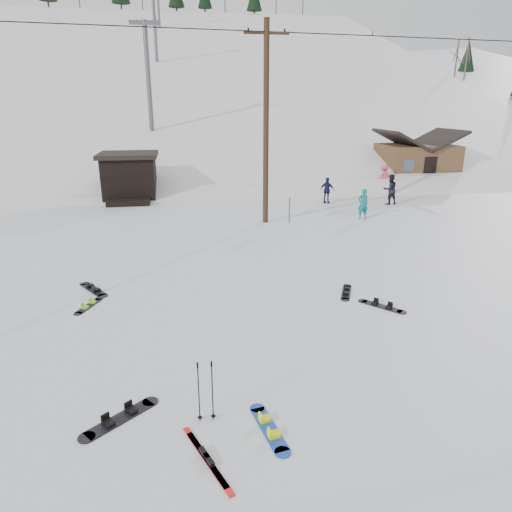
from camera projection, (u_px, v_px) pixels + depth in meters
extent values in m
plane|color=white|center=(294.00, 400.00, 8.92)|extent=(200.00, 200.00, 0.00)
cube|color=white|center=(198.00, 234.00, 64.19)|extent=(60.00, 85.24, 65.97)
cube|color=white|center=(467.00, 225.00, 65.03)|extent=(45.66, 93.98, 54.59)
cylinder|color=#3A2819|center=(266.00, 127.00, 20.89)|extent=(0.26, 0.26, 9.00)
cube|color=#3A2819|center=(267.00, 33.00, 19.66)|extent=(2.00, 0.12, 0.12)
cylinder|color=black|center=(267.00, 30.00, 19.62)|extent=(0.08, 0.08, 0.12)
cylinder|color=#595B60|center=(290.00, 205.00, 21.83)|extent=(0.07, 0.07, 1.80)
cube|color=white|center=(290.00, 191.00, 21.59)|extent=(0.50, 0.04, 0.60)
cube|color=black|center=(130.00, 178.00, 27.40)|extent=(3.00, 3.00, 2.50)
cube|color=black|center=(128.00, 155.00, 26.97)|extent=(3.40, 3.40, 0.25)
cube|color=black|center=(129.00, 202.00, 26.07)|extent=(2.40, 1.20, 0.30)
cylinder|color=#595B60|center=(148.00, 79.00, 34.07)|extent=(0.36, 0.36, 8.00)
cube|color=#595B60|center=(145.00, 23.00, 32.87)|extent=(2.20, 0.30, 0.30)
cylinder|color=#595B60|center=(155.00, 26.00, 50.73)|extent=(0.36, 0.36, 8.00)
cube|color=brown|center=(416.00, 164.00, 33.25)|extent=(5.00, 4.00, 2.70)
cube|color=black|center=(401.00, 140.00, 32.50)|extent=(2.69, 4.40, 1.43)
cube|color=black|center=(436.00, 139.00, 32.91)|extent=(2.69, 4.40, 1.43)
cube|color=black|center=(430.00, 171.00, 31.44)|extent=(0.90, 0.06, 1.90)
cube|color=blue|center=(269.00, 429.00, 8.10)|extent=(0.51, 1.25, 0.03)
cylinder|color=blue|center=(257.00, 408.00, 8.64)|extent=(0.28, 0.28, 0.03)
cylinder|color=blue|center=(283.00, 452.00, 7.55)|extent=(0.28, 0.28, 0.03)
cube|color=#F6FF0D|center=(265.00, 419.00, 8.27)|extent=(0.22, 0.19, 0.08)
cube|color=#F6FF0D|center=(274.00, 434.00, 7.88)|extent=(0.22, 0.19, 0.08)
cube|color=red|center=(209.00, 462.00, 7.34)|extent=(0.70, 1.52, 0.02)
cube|color=black|center=(209.00, 460.00, 7.33)|extent=(0.18, 0.30, 0.07)
cube|color=red|center=(205.00, 456.00, 7.48)|extent=(0.70, 1.52, 0.02)
cube|color=black|center=(205.00, 454.00, 7.46)|extent=(0.18, 0.30, 0.07)
cylinder|color=black|center=(199.00, 393.00, 8.16)|extent=(0.02, 0.02, 1.17)
cylinder|color=black|center=(200.00, 417.00, 8.33)|extent=(0.09, 0.09, 0.01)
cylinder|color=black|center=(198.00, 365.00, 7.98)|extent=(0.04, 0.04, 0.11)
cylinder|color=black|center=(212.00, 391.00, 8.20)|extent=(0.02, 0.02, 1.17)
cylinder|color=black|center=(213.00, 416.00, 8.36)|extent=(0.09, 0.09, 0.01)
cylinder|color=black|center=(211.00, 364.00, 8.02)|extent=(0.04, 0.04, 0.11)
cube|color=black|center=(120.00, 419.00, 8.36)|extent=(1.23, 1.08, 0.03)
cylinder|color=black|center=(150.00, 402.00, 8.83)|extent=(0.31, 0.31, 0.03)
cylinder|color=black|center=(86.00, 438.00, 7.88)|extent=(0.31, 0.31, 0.03)
cube|color=black|center=(131.00, 410.00, 8.51)|extent=(0.27, 0.27, 0.09)
cube|color=black|center=(108.00, 423.00, 8.17)|extent=(0.27, 0.27, 0.09)
cube|color=black|center=(93.00, 290.00, 14.15)|extent=(0.97, 1.26, 0.03)
cylinder|color=black|center=(85.00, 284.00, 14.61)|extent=(0.30, 0.30, 0.03)
cylinder|color=black|center=(103.00, 296.00, 13.70)|extent=(0.30, 0.30, 0.03)
cube|color=black|center=(90.00, 286.00, 14.30)|extent=(0.27, 0.25, 0.09)
cube|color=black|center=(96.00, 290.00, 13.97)|extent=(0.27, 0.25, 0.09)
cube|color=black|center=(89.00, 306.00, 13.02)|extent=(0.63, 1.05, 0.02)
cylinder|color=black|center=(99.00, 299.00, 13.50)|extent=(0.24, 0.24, 0.02)
cylinder|color=black|center=(78.00, 314.00, 12.54)|extent=(0.24, 0.24, 0.02)
cube|color=#7BE11A|center=(92.00, 302.00, 13.18)|extent=(0.21, 0.19, 0.07)
cube|color=#7BE11A|center=(85.00, 307.00, 12.84)|extent=(0.21, 0.19, 0.07)
cube|color=black|center=(382.00, 306.00, 12.99)|extent=(0.98, 1.07, 0.02)
cylinder|color=black|center=(402.00, 312.00, 12.63)|extent=(0.27, 0.27, 0.02)
cylinder|color=black|center=(363.00, 301.00, 13.34)|extent=(0.27, 0.27, 0.02)
cube|color=black|center=(389.00, 307.00, 12.84)|extent=(0.24, 0.24, 0.08)
cube|color=black|center=(375.00, 303.00, 13.10)|extent=(0.24, 0.24, 0.08)
cube|color=black|center=(346.00, 292.00, 13.95)|extent=(0.68, 1.13, 0.02)
cylinder|color=black|center=(347.00, 286.00, 14.47)|extent=(0.26, 0.26, 0.02)
cylinder|color=black|center=(345.00, 300.00, 13.44)|extent=(0.26, 0.26, 0.02)
cube|color=black|center=(347.00, 288.00, 14.12)|extent=(0.22, 0.20, 0.07)
cube|color=black|center=(346.00, 293.00, 13.75)|extent=(0.22, 0.20, 0.07)
imported|color=#0B7275|center=(363.00, 204.00, 22.69)|extent=(0.56, 0.38, 1.52)
imported|color=black|center=(390.00, 189.00, 25.95)|extent=(0.91, 0.75, 1.72)
imported|color=#DC4D5F|center=(384.00, 177.00, 30.51)|extent=(1.20, 0.88, 1.66)
imported|color=#181739|center=(327.00, 190.00, 26.27)|extent=(0.92, 0.81, 1.50)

